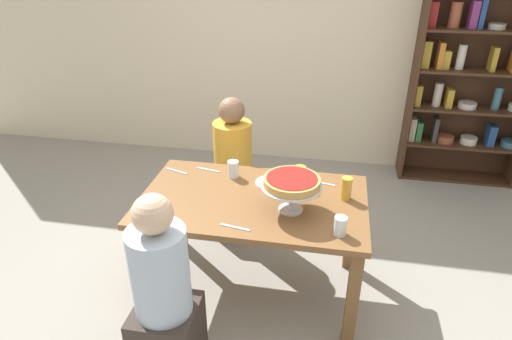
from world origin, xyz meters
TOP-DOWN VIEW (x-y plane):
  - ground_plane at (0.00, 0.00)m, footprint 12.00×12.00m
  - rear_partition at (0.00, 2.20)m, footprint 8.00×0.12m
  - dining_table at (0.00, 0.00)m, footprint 1.42×0.85m
  - bookshelf at (1.69, 2.01)m, footprint 1.10×0.30m
  - diner_near_left at (-0.34, -0.72)m, footprint 0.34×0.34m
  - diner_far_left at (-0.30, 0.71)m, footprint 0.34×0.34m
  - deep_dish_pizza_stand at (0.25, -0.09)m, footprint 0.36×0.36m
  - salad_plate_near_diner at (0.07, 0.20)m, footprint 0.20×0.20m
  - salad_plate_far_diner at (-0.56, -0.27)m, footprint 0.25×0.25m
  - beer_glass_amber_tall at (0.57, 0.10)m, footprint 0.07×0.07m
  - beer_glass_amber_short at (0.27, 0.20)m, footprint 0.08×0.08m
  - water_glass_clear_near at (0.54, -0.29)m, footprint 0.07×0.07m
  - water_glass_clear_far at (-0.19, 0.25)m, footprint 0.08×0.08m
  - cutlery_fork_near at (0.42, 0.27)m, footprint 0.18×0.05m
  - cutlery_knife_near at (-0.60, 0.26)m, footprint 0.18×0.07m
  - cutlery_fork_far at (-0.04, -0.33)m, footprint 0.18×0.05m
  - cutlery_spare_fork at (-0.38, 0.32)m, footprint 0.18×0.05m

SIDE VIEW (x-z plane):
  - ground_plane at x=0.00m, z-range 0.00..0.00m
  - diner_near_left at x=-0.34m, z-range -0.08..1.07m
  - diner_far_left at x=-0.30m, z-range -0.08..1.07m
  - dining_table at x=0.00m, z-range 0.27..1.01m
  - cutlery_fork_near at x=0.42m, z-range 0.74..0.74m
  - cutlery_knife_near at x=-0.60m, z-range 0.74..0.74m
  - cutlery_fork_far at x=-0.04m, z-range 0.74..0.74m
  - cutlery_spare_fork at x=-0.38m, z-range 0.74..0.74m
  - salad_plate_far_diner at x=-0.56m, z-range 0.72..0.78m
  - salad_plate_near_diner at x=0.07m, z-range 0.72..0.80m
  - water_glass_clear_near at x=0.54m, z-range 0.74..0.85m
  - water_glass_clear_far at x=-0.19m, z-range 0.74..0.86m
  - beer_glass_amber_short at x=0.27m, z-range 0.74..0.89m
  - beer_glass_amber_tall at x=0.57m, z-range 0.74..0.89m
  - deep_dish_pizza_stand at x=0.25m, z-range 0.81..1.03m
  - bookshelf at x=1.69m, z-range 0.02..2.23m
  - rear_partition at x=0.00m, z-range 0.00..2.80m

